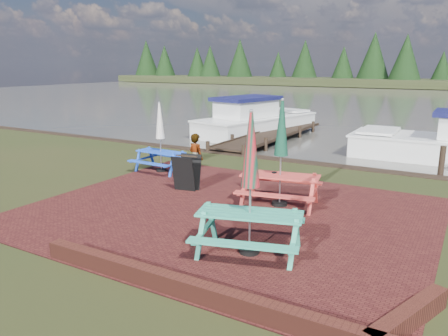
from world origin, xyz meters
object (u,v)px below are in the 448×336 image
picnic_table_teal (250,206)px  picnic_table_red (280,170)px  picnic_table_blue (161,148)px  jetty (271,135)px  person (196,134)px  chalkboard (187,173)px  boat_jetty (255,122)px

picnic_table_teal → picnic_table_red: size_ratio=1.01×
picnic_table_teal → picnic_table_red: (-0.61, 2.82, -0.01)m
picnic_table_blue → jetty: picnic_table_blue is taller
picnic_table_red → person: bearing=132.7°
chalkboard → person: (-2.05, 3.52, 0.42)m
picnic_table_teal → boat_jetty: picnic_table_teal is taller
boat_jetty → picnic_table_blue: bearing=-69.0°
picnic_table_blue → picnic_table_teal: bearing=-36.3°
boat_jetty → person: 7.59m
chalkboard → jetty: 9.40m
picnic_table_red → person: picnic_table_red is taller
picnic_table_blue → chalkboard: size_ratio=2.26×
picnic_table_teal → chalkboard: picnic_table_teal is taller
boat_jetty → picnic_table_teal: bearing=-51.5°
picnic_table_teal → jetty: 13.04m
picnic_table_blue → person: bearing=94.8°
chalkboard → boat_jetty: 11.48m
picnic_table_teal → picnic_table_blue: 6.69m
picnic_table_red → jetty: bearing=104.3°
chalkboard → jetty: (-1.66, 9.24, -0.39)m
picnic_table_blue → chalkboard: 2.38m
person → picnic_table_blue: bearing=109.5°
picnic_table_blue → chalkboard: picnic_table_blue is taller
picnic_table_teal → picnic_table_blue: picnic_table_teal is taller
picnic_table_teal → chalkboard: (-3.31, 2.79, -0.40)m
chalkboard → person: 4.09m
jetty → boat_jetty: 2.43m
picnic_table_red → boat_jetty: (-6.03, 10.95, -0.46)m
jetty → person: (-0.39, -5.73, 0.81)m
boat_jetty → person: size_ratio=4.23×
picnic_table_red → picnic_table_blue: (-4.64, 1.32, -0.13)m
chalkboard → person: size_ratio=0.53×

